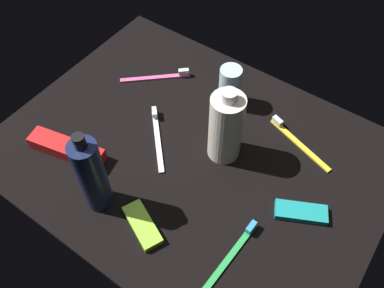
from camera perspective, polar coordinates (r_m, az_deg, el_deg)
The scene contains 11 objects.
ground_plane at distance 91.91cm, azimuth -0.00°, elevation -1.35°, with size 84.00×64.00×1.20cm, color black.
lotion_bottle at distance 78.75cm, azimuth -13.90°, elevation -4.32°, with size 5.43×5.43×21.61cm.
bodywash_bottle at distance 84.87cm, azimuth 4.76°, elevation 2.39°, with size 7.18×7.18×19.17cm.
deodorant_stick at distance 97.84cm, azimuth 5.30°, elevation 8.06°, with size 5.20×5.20×10.52cm, color silver.
toothbrush_green at distance 79.62cm, azimuth 5.66°, elevation -15.04°, with size 2.13×18.04×2.10cm.
toothbrush_white at distance 93.86cm, azimuth -4.91°, elevation 1.23°, with size 13.25×13.89×2.10cm.
toothbrush_pink at distance 106.97cm, azimuth -4.61°, elevation 9.47°, with size 14.11×13.01×2.10cm.
toothbrush_yellow at distance 95.64cm, azimuth 14.44°, elevation 0.50°, with size 17.47×6.79×2.10cm.
toothpaste_box_red at distance 94.17cm, azimuth -17.16°, elevation -0.63°, with size 17.60×4.40×3.20cm, color red.
snack_bar_teal at distance 85.29cm, azimuth 14.90°, elevation -9.46°, with size 10.40×4.00×1.50cm, color teal.
snack_bar_lime at distance 82.02cm, azimuth -6.98°, elevation -11.21°, with size 10.40×4.00×1.50cm, color #8CD133.
Camera 1 is at (30.76, -43.61, 74.23)cm, focal length 38.00 mm.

